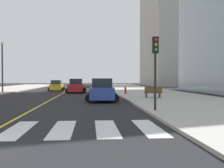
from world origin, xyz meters
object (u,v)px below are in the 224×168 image
(car_yellow_nearest, at_px, (57,86))
(park_bench, at_px, (153,92))
(street_lamp, at_px, (2,62))
(car_black_fourth, at_px, (98,84))
(traffic_light_near_corner, at_px, (155,58))
(car_blue_second, at_px, (102,91))
(car_red_third, at_px, (76,86))
(fire_hydrant, at_px, (125,90))

(car_yellow_nearest, xyz_separation_m, park_bench, (11.88, -18.01, -0.15))
(street_lamp, bearing_deg, car_black_fourth, 51.14)
(park_bench, bearing_deg, traffic_light_near_corner, 166.61)
(car_yellow_nearest, bearing_deg, street_lamp, -138.43)
(car_yellow_nearest, height_order, street_lamp, street_lamp)
(car_blue_second, bearing_deg, traffic_light_near_corner, 111.91)
(car_red_third, bearing_deg, traffic_light_near_corner, 105.43)
(car_blue_second, xyz_separation_m, park_bench, (5.22, 2.04, -0.29))
(car_blue_second, xyz_separation_m, traffic_light_near_corner, (2.85, -8.22, 2.32))
(car_red_third, height_order, car_black_fourth, car_red_third)
(car_blue_second, relative_size, car_black_fourth, 1.22)
(car_black_fourth, bearing_deg, car_red_third, 80.20)
(car_blue_second, distance_m, fire_hydrant, 9.27)
(fire_hydrant, distance_m, street_lamp, 18.02)
(car_red_third, relative_size, car_black_fourth, 1.17)
(traffic_light_near_corner, bearing_deg, car_black_fourth, -86.66)
(car_yellow_nearest, distance_m, street_lamp, 9.63)
(park_bench, bearing_deg, fire_hydrant, 15.79)
(car_red_third, distance_m, fire_hydrant, 8.52)
(street_lamp, bearing_deg, car_red_third, 0.35)
(car_blue_second, height_order, traffic_light_near_corner, traffic_light_near_corner)
(car_black_fourth, distance_m, traffic_light_near_corner, 39.87)
(car_yellow_nearest, bearing_deg, fire_hydrant, -48.21)
(traffic_light_near_corner, bearing_deg, car_yellow_nearest, -71.41)
(car_yellow_nearest, relative_size, fire_hydrant, 4.56)
(car_blue_second, distance_m, park_bench, 5.61)
(car_yellow_nearest, bearing_deg, car_blue_second, -71.00)
(car_yellow_nearest, xyz_separation_m, car_blue_second, (6.66, -20.05, 0.13))
(car_yellow_nearest, bearing_deg, car_black_fourth, 58.51)
(traffic_light_near_corner, xyz_separation_m, street_lamp, (-16.29, 22.39, 1.04))
(car_yellow_nearest, relative_size, car_red_third, 0.88)
(car_red_third, height_order, street_lamp, street_lamp)
(car_red_third, distance_m, street_lamp, 10.84)
(car_red_third, bearing_deg, car_yellow_nearest, -58.27)
(park_bench, relative_size, street_lamp, 0.26)
(traffic_light_near_corner, distance_m, street_lamp, 27.71)
(traffic_light_near_corner, distance_m, park_bench, 10.85)
(car_red_third, bearing_deg, fire_hydrant, 139.60)
(car_black_fourth, bearing_deg, car_yellow_nearest, 60.06)
(car_blue_second, bearing_deg, car_red_third, -74.79)
(traffic_light_near_corner, bearing_deg, fire_hydrant, -91.53)
(car_blue_second, height_order, car_red_third, car_blue_second)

